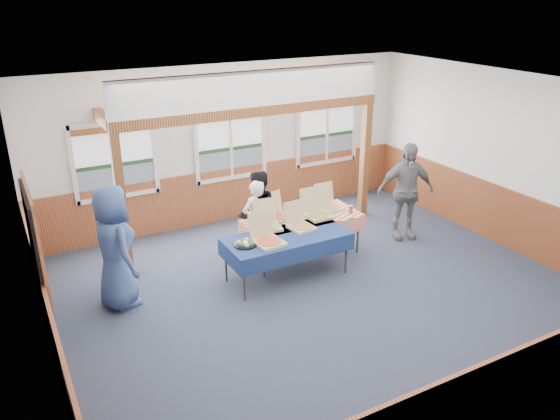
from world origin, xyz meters
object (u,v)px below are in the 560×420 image
object	(u,v)px
table_right	(303,220)
woman_white	(256,220)
woman_black	(257,214)
man_blue	(115,248)
person_grey	(405,191)
table_left	(287,239)

from	to	relation	value
table_right	woman_white	bearing A→B (deg)	158.92
woman_black	man_blue	xyz separation A→B (m)	(-2.59, -0.49, 0.16)
woman_white	man_blue	distance (m)	2.55
woman_black	person_grey	size ratio (longest dim) A/B	0.85
table_left	person_grey	distance (m)	2.79
table_left	woman_black	size ratio (longest dim) A/B	1.40
table_left	person_grey	size ratio (longest dim) A/B	1.18
table_left	person_grey	xyz separation A→B (m)	(2.76, 0.34, 0.24)
table_right	woman_black	bearing A→B (deg)	149.53
woman_white	person_grey	distance (m)	2.96
woman_black	person_grey	world-z (taller)	person_grey
woman_black	man_blue	distance (m)	2.64
woman_white	woman_black	size ratio (longest dim) A/B	0.92
man_blue	person_grey	distance (m)	5.42
man_blue	table_left	bearing A→B (deg)	-109.91
table_left	table_right	world-z (taller)	same
table_right	woman_white	xyz separation A→B (m)	(-0.77, 0.31, 0.03)
person_grey	woman_black	bearing A→B (deg)	-173.32
man_blue	woman_white	bearing A→B (deg)	-91.18
table_left	man_blue	xyz separation A→B (m)	(-2.66, 0.48, 0.25)
person_grey	table_right	bearing A→B (deg)	-166.31
person_grey	table_left	bearing A→B (deg)	-153.89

